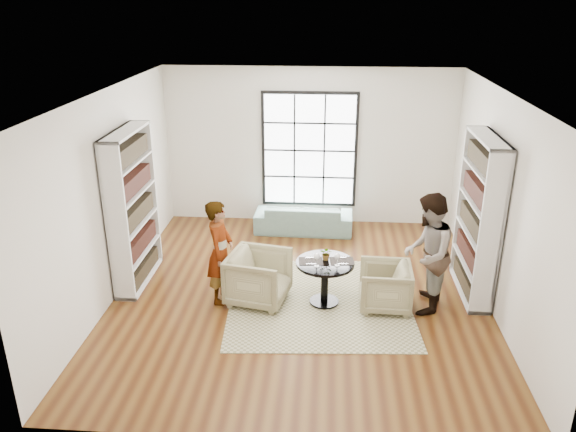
# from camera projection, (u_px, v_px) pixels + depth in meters

# --- Properties ---
(ground) EXTENTS (6.00, 6.00, 0.00)m
(ground) POSITION_uv_depth(u_px,v_px,m) (300.00, 294.00, 8.45)
(ground) COLOR brown
(room_shell) EXTENTS (6.00, 6.01, 6.00)m
(room_shell) POSITION_uv_depth(u_px,v_px,m) (303.00, 204.00, 8.49)
(room_shell) COLOR silver
(room_shell) RESTS_ON ground
(rug) EXTENTS (2.79, 2.79, 0.01)m
(rug) POSITION_uv_depth(u_px,v_px,m) (319.00, 301.00, 8.27)
(rug) COLOR #B5AE88
(rug) RESTS_ON ground
(pedestal_table) EXTENTS (0.83, 0.83, 0.67)m
(pedestal_table) POSITION_uv_depth(u_px,v_px,m) (325.00, 273.00, 8.05)
(pedestal_table) COLOR black
(pedestal_table) RESTS_ON ground
(sofa) EXTENTS (1.85, 0.76, 0.53)m
(sofa) POSITION_uv_depth(u_px,v_px,m) (304.00, 218.00, 10.63)
(sofa) COLOR gray
(sofa) RESTS_ON ground
(armchair_left) EXTENTS (0.99, 0.97, 0.77)m
(armchair_left) POSITION_uv_depth(u_px,v_px,m) (259.00, 278.00, 8.15)
(armchair_left) COLOR tan
(armchair_left) RESTS_ON ground
(armchair_right) EXTENTS (0.75, 0.73, 0.66)m
(armchair_right) POSITION_uv_depth(u_px,v_px,m) (385.00, 286.00, 8.00)
(armchair_right) COLOR tan
(armchair_right) RESTS_ON ground
(person_left) EXTENTS (0.41, 0.59, 1.55)m
(person_left) POSITION_uv_depth(u_px,v_px,m) (220.00, 252.00, 8.04)
(person_left) COLOR gray
(person_left) RESTS_ON ground
(person_right) EXTENTS (0.86, 0.99, 1.74)m
(person_right) POSITION_uv_depth(u_px,v_px,m) (427.00, 254.00, 7.77)
(person_right) COLOR gray
(person_right) RESTS_ON ground
(placemat_left) EXTENTS (0.36, 0.29, 0.01)m
(placemat_left) POSITION_uv_depth(u_px,v_px,m) (311.00, 261.00, 8.00)
(placemat_left) COLOR black
(placemat_left) RESTS_ON pedestal_table
(placemat_right) EXTENTS (0.36, 0.29, 0.01)m
(placemat_right) POSITION_uv_depth(u_px,v_px,m) (342.00, 261.00, 8.00)
(placemat_right) COLOR black
(placemat_right) RESTS_ON pedestal_table
(cutlery_left) EXTENTS (0.16, 0.23, 0.01)m
(cutlery_left) POSITION_uv_depth(u_px,v_px,m) (311.00, 261.00, 8.00)
(cutlery_left) COLOR silver
(cutlery_left) RESTS_ON placemat_left
(cutlery_right) EXTENTS (0.16, 0.23, 0.01)m
(cutlery_right) POSITION_uv_depth(u_px,v_px,m) (342.00, 261.00, 8.00)
(cutlery_right) COLOR silver
(cutlery_right) RESTS_ON placemat_right
(wine_glass_left) EXTENTS (0.09, 0.09, 0.21)m
(wine_glass_left) POSITION_uv_depth(u_px,v_px,m) (317.00, 257.00, 7.79)
(wine_glass_left) COLOR silver
(wine_glass_left) RESTS_ON pedestal_table
(wine_glass_right) EXTENTS (0.09, 0.09, 0.19)m
(wine_glass_right) POSITION_uv_depth(u_px,v_px,m) (337.00, 257.00, 7.82)
(wine_glass_right) COLOR silver
(wine_glass_right) RESTS_ON pedestal_table
(flower_centerpiece) EXTENTS (0.21, 0.19, 0.20)m
(flower_centerpiece) POSITION_uv_depth(u_px,v_px,m) (327.00, 254.00, 8.01)
(flower_centerpiece) COLOR gray
(flower_centerpiece) RESTS_ON pedestal_table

